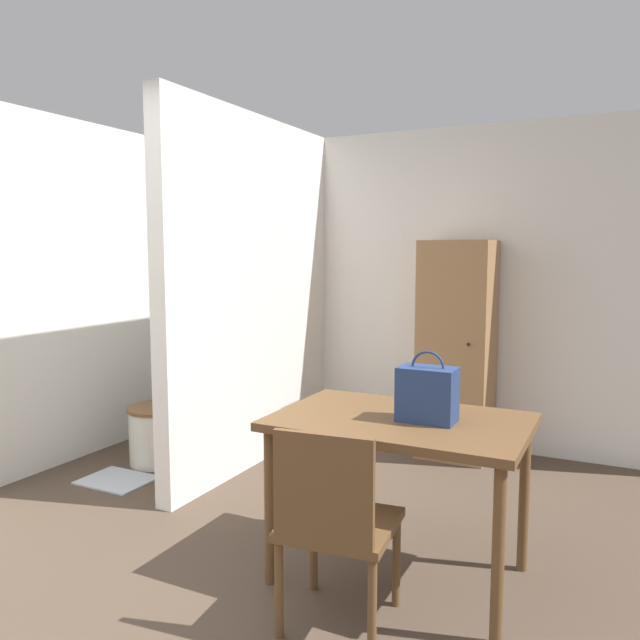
# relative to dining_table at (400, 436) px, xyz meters

# --- Properties ---
(wall_back) EXTENTS (4.84, 0.12, 2.50)m
(wall_back) POSITION_rel_dining_table_xyz_m (-0.81, 2.21, 0.56)
(wall_back) COLOR white
(wall_back) RESTS_ON ground_plane
(wall_left) EXTENTS (0.12, 4.44, 2.50)m
(wall_left) POSITION_rel_dining_table_xyz_m (-2.79, 0.43, 0.56)
(wall_left) COLOR white
(wall_left) RESTS_ON ground_plane
(partition_wall) EXTENTS (0.12, 2.06, 2.50)m
(partition_wall) POSITION_rel_dining_table_xyz_m (-1.51, 1.12, 0.56)
(partition_wall) COLOR white
(partition_wall) RESTS_ON ground_plane
(dining_table) EXTENTS (1.16, 0.77, 0.78)m
(dining_table) POSITION_rel_dining_table_xyz_m (0.00, 0.00, 0.00)
(dining_table) COLOR brown
(dining_table) RESTS_ON ground_plane
(wooden_chair) EXTENTS (0.49, 0.49, 0.87)m
(wooden_chair) POSITION_rel_dining_table_xyz_m (-0.09, -0.53, -0.22)
(wooden_chair) COLOR brown
(wooden_chair) RESTS_ON ground_plane
(toilet) EXTENTS (0.43, 0.58, 0.73)m
(toilet) POSITION_rel_dining_table_xyz_m (-2.12, 0.81, -0.39)
(toilet) COLOR silver
(toilet) RESTS_ON ground_plane
(handbag) EXTENTS (0.26, 0.16, 0.33)m
(handbag) POSITION_rel_dining_table_xyz_m (0.13, -0.00, 0.21)
(handbag) COLOR navy
(handbag) RESTS_ON dining_table
(wooden_cabinet) EXTENTS (0.51, 0.50, 1.63)m
(wooden_cabinet) POSITION_rel_dining_table_xyz_m (-0.22, 1.89, 0.12)
(wooden_cabinet) COLOR #997047
(wooden_cabinet) RESTS_ON ground_plane
(bath_mat) EXTENTS (0.46, 0.36, 0.01)m
(bath_mat) POSITION_rel_dining_table_xyz_m (-2.12, 0.32, -0.68)
(bath_mat) COLOR #B2BCC6
(bath_mat) RESTS_ON ground_plane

